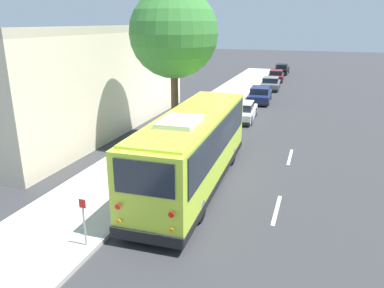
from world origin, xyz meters
The scene contains 15 objects.
ground_plane centered at (0.00, 0.00, 0.00)m, with size 160.00×160.00×0.00m, color #333335.
sidewalk_slab centered at (0.00, 3.77, 0.07)m, with size 80.00×3.77×0.15m, color beige.
curb_strip centered at (0.00, 1.82, 0.07)m, with size 80.00×0.14×0.15m, color #AAA69D.
shuttle_bus centered at (-1.18, 0.47, 1.79)m, with size 10.32×2.88×3.33m.
parked_sedan_white centered at (10.52, 0.73, 0.59)m, with size 4.34×1.88×1.28m.
parked_sedan_navy centered at (17.08, 0.52, 0.61)m, with size 4.68×2.01×1.31m.
parked_sedan_gray centered at (23.77, 0.47, 0.58)m, with size 4.21×1.95×1.26m.
parked_sedan_maroon centered at (29.73, 0.61, 0.58)m, with size 4.30×1.89×1.27m.
parked_sedan_black centered at (36.26, 0.59, 0.59)m, with size 4.29×1.73×1.27m.
street_tree centered at (3.73, 3.15, 6.35)m, with size 4.58×4.58×8.88m.
sign_post_near centered at (-6.70, 2.09, 0.94)m, with size 0.06×0.22×1.54m.
sign_post_far centered at (-4.56, 2.09, 0.85)m, with size 0.06×0.22×1.35m.
building_backdrop centered at (5.40, 11.18, 3.02)m, with size 18.44×8.47×6.42m.
lane_stripe_mid centered at (-2.29, -3.14, 0.00)m, with size 2.40×0.14×0.01m, color silver.
lane_stripe_ahead centered at (3.71, -3.14, 0.00)m, with size 2.40×0.14×0.01m, color silver.
Camera 1 is at (-15.04, -4.12, 6.63)m, focal length 35.00 mm.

